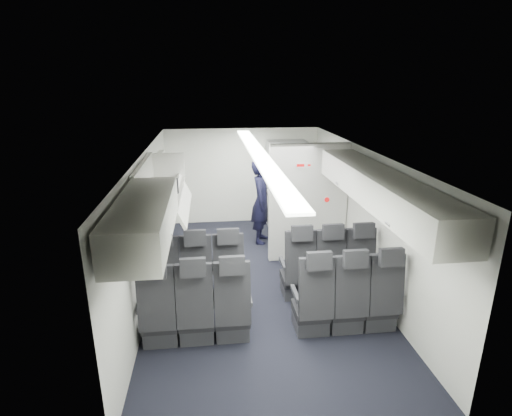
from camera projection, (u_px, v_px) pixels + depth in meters
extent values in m
cube|color=black|center=(259.00, 282.00, 6.56)|extent=(3.40, 6.00, 0.01)
cube|color=silver|center=(259.00, 152.00, 5.90)|extent=(3.40, 6.00, 0.01)
cube|color=silver|center=(243.00, 176.00, 9.06)|extent=(3.40, 0.01, 2.15)
cube|color=silver|center=(303.00, 339.00, 3.40)|extent=(3.40, 0.01, 2.15)
cube|color=silver|center=(148.00, 225.00, 6.04)|extent=(0.01, 6.00, 2.15)
cube|color=silver|center=(364.00, 216.00, 6.42)|extent=(0.01, 6.00, 2.15)
cube|color=white|center=(259.00, 155.00, 5.91)|extent=(0.25, 5.52, 0.03)
cube|color=black|center=(167.00, 286.00, 5.89)|extent=(0.44, 0.46, 0.12)
cube|color=#2D2D33|center=(168.00, 295.00, 5.94)|extent=(0.42, 0.42, 0.22)
cube|color=black|center=(164.00, 265.00, 5.55)|extent=(0.44, 0.20, 0.80)
cube|color=black|center=(161.00, 239.00, 5.38)|extent=(0.30, 0.12, 0.23)
cube|color=#2D2D33|center=(150.00, 270.00, 5.75)|extent=(0.05, 0.40, 0.06)
cube|color=#2D2D33|center=(181.00, 269.00, 5.80)|extent=(0.05, 0.40, 0.06)
cube|color=black|center=(198.00, 284.00, 5.94)|extent=(0.44, 0.46, 0.12)
cube|color=#2D2D33|center=(199.00, 293.00, 5.99)|extent=(0.42, 0.42, 0.22)
cube|color=black|center=(196.00, 263.00, 5.60)|extent=(0.44, 0.20, 0.80)
cube|color=black|center=(195.00, 238.00, 5.43)|extent=(0.30, 0.12, 0.23)
cube|color=#2D2D33|center=(182.00, 269.00, 5.81)|extent=(0.05, 0.40, 0.06)
cube|color=#2D2D33|center=(212.00, 267.00, 5.85)|extent=(0.05, 0.40, 0.06)
cube|color=black|center=(228.00, 282.00, 6.00)|extent=(0.44, 0.46, 0.12)
cube|color=#2D2D33|center=(229.00, 292.00, 6.04)|extent=(0.42, 0.42, 0.22)
cube|color=black|center=(228.00, 261.00, 5.65)|extent=(0.44, 0.20, 0.80)
cube|color=black|center=(228.00, 236.00, 5.48)|extent=(0.30, 0.12, 0.23)
cube|color=#2D2D33|center=(213.00, 267.00, 5.86)|extent=(0.05, 0.40, 0.06)
cube|color=#2D2D33|center=(243.00, 265.00, 5.90)|extent=(0.05, 0.40, 0.06)
cube|color=black|center=(296.00, 278.00, 6.11)|extent=(0.44, 0.46, 0.12)
cube|color=#2D2D33|center=(296.00, 288.00, 6.16)|extent=(0.42, 0.42, 0.22)
cube|color=black|center=(300.00, 258.00, 5.76)|extent=(0.44, 0.20, 0.80)
cube|color=black|center=(302.00, 233.00, 5.59)|extent=(0.30, 0.12, 0.23)
cube|color=#2D2D33|center=(283.00, 263.00, 5.97)|extent=(0.05, 0.40, 0.06)
cube|color=#2D2D33|center=(311.00, 262.00, 6.02)|extent=(0.05, 0.40, 0.06)
cube|color=black|center=(325.00, 277.00, 6.16)|extent=(0.44, 0.46, 0.12)
cube|color=#2D2D33|center=(324.00, 286.00, 6.21)|extent=(0.42, 0.42, 0.22)
cube|color=black|center=(331.00, 256.00, 5.82)|extent=(0.44, 0.20, 0.80)
cube|color=black|center=(333.00, 232.00, 5.64)|extent=(0.30, 0.12, 0.23)
cube|color=#2D2D33|center=(312.00, 262.00, 6.02)|extent=(0.05, 0.40, 0.06)
cube|color=#2D2D33|center=(340.00, 260.00, 6.07)|extent=(0.05, 0.40, 0.06)
cube|color=black|center=(353.00, 275.00, 6.21)|extent=(0.44, 0.46, 0.12)
cube|color=#2D2D33|center=(352.00, 284.00, 6.26)|extent=(0.42, 0.42, 0.22)
cube|color=black|center=(360.00, 255.00, 5.87)|extent=(0.44, 0.20, 0.80)
cube|color=black|center=(364.00, 230.00, 5.69)|extent=(0.30, 0.12, 0.23)
cube|color=#2D2D33|center=(341.00, 260.00, 6.07)|extent=(0.05, 0.40, 0.06)
cube|color=#2D2D33|center=(369.00, 259.00, 6.12)|extent=(0.05, 0.40, 0.06)
cube|color=black|center=(161.00, 321.00, 5.04)|extent=(0.44, 0.46, 0.12)
cube|color=#2D2D33|center=(162.00, 331.00, 5.09)|extent=(0.42, 0.42, 0.22)
cube|color=black|center=(156.00, 298.00, 4.70)|extent=(0.44, 0.20, 0.80)
cube|color=black|center=(153.00, 270.00, 4.53)|extent=(0.30, 0.12, 0.23)
cube|color=#2D2D33|center=(141.00, 304.00, 4.90)|extent=(0.05, 0.40, 0.06)
cube|color=#2D2D33|center=(177.00, 301.00, 4.95)|extent=(0.05, 0.40, 0.06)
cube|color=black|center=(197.00, 318.00, 5.09)|extent=(0.44, 0.46, 0.12)
cube|color=#2D2D33|center=(197.00, 329.00, 5.14)|extent=(0.42, 0.42, 0.22)
cube|color=black|center=(195.00, 296.00, 4.75)|extent=(0.44, 0.20, 0.80)
cube|color=black|center=(193.00, 268.00, 4.58)|extent=(0.30, 0.12, 0.23)
cube|color=#2D2D33|center=(178.00, 301.00, 4.96)|extent=(0.05, 0.40, 0.06)
cube|color=#2D2D33|center=(213.00, 299.00, 5.00)|extent=(0.05, 0.40, 0.06)
cube|color=black|center=(232.00, 316.00, 5.15)|extent=(0.44, 0.46, 0.12)
cube|color=#2D2D33|center=(232.00, 326.00, 5.19)|extent=(0.42, 0.42, 0.22)
cube|color=black|center=(232.00, 294.00, 4.80)|extent=(0.44, 0.20, 0.80)
cube|color=black|center=(232.00, 265.00, 4.63)|extent=(0.30, 0.12, 0.23)
cube|color=#2D2D33|center=(214.00, 299.00, 5.01)|extent=(0.05, 0.40, 0.06)
cube|color=#2D2D33|center=(249.00, 297.00, 5.05)|extent=(0.05, 0.40, 0.06)
cube|color=black|center=(311.00, 311.00, 5.26)|extent=(0.44, 0.46, 0.12)
cube|color=#2D2D33|center=(310.00, 321.00, 5.31)|extent=(0.42, 0.42, 0.22)
cube|color=black|center=(317.00, 289.00, 4.91)|extent=(0.44, 0.20, 0.80)
cube|color=black|center=(319.00, 261.00, 4.74)|extent=(0.30, 0.12, 0.23)
cube|color=#2D2D33|center=(295.00, 294.00, 5.12)|extent=(0.05, 0.40, 0.06)
cube|color=#2D2D33|center=(329.00, 292.00, 5.17)|extent=(0.05, 0.40, 0.06)
cube|color=black|center=(344.00, 308.00, 5.31)|extent=(0.44, 0.46, 0.12)
cube|color=#2D2D33|center=(343.00, 319.00, 5.36)|extent=(0.42, 0.42, 0.22)
cube|color=black|center=(352.00, 286.00, 4.97)|extent=(0.44, 0.20, 0.80)
cube|color=black|center=(356.00, 259.00, 4.79)|extent=(0.30, 0.12, 0.23)
cube|color=#2D2D33|center=(329.00, 292.00, 5.17)|extent=(0.05, 0.40, 0.06)
cube|color=#2D2D33|center=(362.00, 290.00, 5.22)|extent=(0.05, 0.40, 0.06)
cube|color=black|center=(376.00, 306.00, 5.36)|extent=(0.44, 0.46, 0.12)
cube|color=#2D2D33|center=(375.00, 317.00, 5.41)|extent=(0.42, 0.42, 0.22)
cube|color=black|center=(386.00, 284.00, 5.02)|extent=(0.44, 0.20, 0.80)
cube|color=black|center=(391.00, 257.00, 4.84)|extent=(0.30, 0.12, 0.23)
cube|color=#2D2D33|center=(363.00, 290.00, 5.22)|extent=(0.05, 0.40, 0.06)
cube|color=#2D2D33|center=(395.00, 288.00, 5.27)|extent=(0.05, 0.40, 0.06)
cube|color=silver|center=(144.00, 219.00, 3.94)|extent=(0.52, 1.80, 0.40)
cylinder|color=slate|center=(171.00, 233.00, 4.02)|extent=(0.04, 0.10, 0.04)
cube|color=#9E9E93|center=(163.00, 191.00, 5.66)|extent=(0.52, 1.70, 0.04)
cube|color=silver|center=(144.00, 178.00, 5.56)|extent=(0.06, 1.70, 0.44)
cube|color=silver|center=(155.00, 194.00, 4.81)|extent=(0.52, 0.04, 0.40)
cube|color=silver|center=(168.00, 166.00, 6.38)|extent=(0.52, 0.04, 0.40)
cube|color=silver|center=(182.00, 198.00, 5.72)|extent=(0.21, 1.61, 0.38)
cube|color=silver|center=(413.00, 209.00, 4.25)|extent=(0.52, 1.80, 0.40)
cylinder|color=slate|center=(389.00, 224.00, 4.28)|extent=(0.04, 0.10, 0.04)
cube|color=silver|center=(355.00, 173.00, 5.91)|extent=(0.52, 1.70, 0.40)
cylinder|color=slate|center=(338.00, 183.00, 5.93)|extent=(0.04, 0.10, 0.04)
cube|color=silver|center=(308.00, 203.00, 7.09)|extent=(1.40, 0.12, 2.13)
cube|color=white|center=(303.00, 165.00, 6.79)|extent=(0.24, 0.01, 0.10)
cube|color=red|center=(301.00, 165.00, 6.78)|extent=(0.13, 0.01, 0.04)
cube|color=red|center=(309.00, 165.00, 6.79)|extent=(0.05, 0.01, 0.03)
cylinder|color=white|center=(327.00, 200.00, 7.04)|extent=(0.11, 0.01, 0.11)
cylinder|color=red|center=(327.00, 200.00, 7.03)|extent=(0.09, 0.01, 0.09)
cube|color=#939399|center=(286.00, 183.00, 8.94)|extent=(0.85, 0.50, 1.90)
cube|color=#3F3F42|center=(288.00, 206.00, 8.84)|extent=(0.80, 0.01, 0.02)
cube|color=#3F3F42|center=(288.00, 184.00, 8.68)|extent=(0.80, 0.01, 0.02)
cube|color=#3F3F42|center=(289.00, 161.00, 8.53)|extent=(0.80, 0.01, 0.02)
cube|color=silver|center=(163.00, 203.00, 7.55)|extent=(0.10, 0.92, 1.86)
cylinder|color=black|center=(164.00, 177.00, 7.40)|extent=(0.03, 0.22, 0.22)
cube|color=gold|center=(167.00, 196.00, 7.82)|extent=(0.02, 0.10, 0.75)
cylinder|color=white|center=(155.00, 196.00, 6.73)|extent=(0.01, 0.11, 0.11)
cylinder|color=red|center=(156.00, 196.00, 6.73)|extent=(0.01, 0.09, 0.09)
imported|color=black|center=(261.00, 201.00, 7.96)|extent=(0.55, 0.70, 1.70)
cube|color=black|center=(162.00, 188.00, 5.38)|extent=(0.44, 0.36, 0.23)
cube|color=white|center=(271.00, 191.00, 7.86)|extent=(0.18, 0.11, 0.14)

